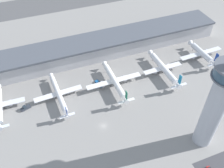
# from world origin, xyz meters

# --- Properties ---
(ground_plane) EXTENTS (1000.00, 1000.00, 0.00)m
(ground_plane) POSITION_xyz_m (0.00, 0.00, 0.00)
(ground_plane) COLOR gray
(terminal_building) EXTENTS (247.79, 25.00, 14.74)m
(terminal_building) POSITION_xyz_m (0.00, 70.00, 7.47)
(terminal_building) COLOR #B2B2B7
(terminal_building) RESTS_ON ground
(runway_strip) EXTENTS (371.68, 44.00, 0.01)m
(runway_strip) POSITION_xyz_m (0.00, 175.29, 0.00)
(runway_strip) COLOR #515154
(runway_strip) RESTS_ON ground
(control_tower) EXTENTS (15.76, 15.76, 61.68)m
(control_tower) POSITION_xyz_m (50.48, -29.98, 31.50)
(control_tower) COLOR #ADB2BC
(control_tower) RESTS_ON ground
(airplane_gate_charlie) EXTENTS (33.28, 42.88, 11.10)m
(airplane_gate_charlie) POSITION_xyz_m (-20.18, 33.28, 3.72)
(airplane_gate_charlie) COLOR white
(airplane_gate_charlie) RESTS_ON ground
(airplane_gate_delta) EXTENTS (40.65, 42.88, 13.46)m
(airplane_gate_delta) POSITION_xyz_m (19.43, 30.48, 4.64)
(airplane_gate_delta) COLOR white
(airplane_gate_delta) RESTS_ON ground
(airplane_gate_echo) EXTENTS (31.16, 43.16, 14.08)m
(airplane_gate_echo) POSITION_xyz_m (58.81, 30.37, 4.56)
(airplane_gate_echo) COLOR white
(airplane_gate_echo) RESTS_ON ground
(airplane_gate_foxtrot) EXTENTS (38.03, 32.66, 14.58)m
(airplane_gate_foxtrot) POSITION_xyz_m (96.63, 35.29, 4.83)
(airplane_gate_foxtrot) COLOR silver
(airplane_gate_foxtrot) RESTS_ON ground
(service_truck_catering) EXTENTS (4.97, 7.93, 2.53)m
(service_truck_catering) POSITION_xyz_m (9.81, 35.92, 0.87)
(service_truck_catering) COLOR black
(service_truck_catering) RESTS_ON ground
(service_truck_fuel) EXTENTS (6.83, 4.26, 2.92)m
(service_truck_fuel) POSITION_xyz_m (-42.91, 31.46, 1.01)
(service_truck_fuel) COLOR black
(service_truck_fuel) RESTS_ON ground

